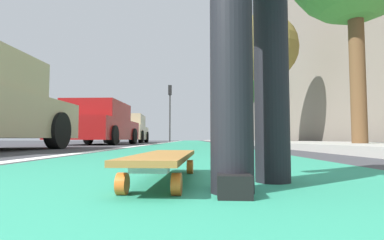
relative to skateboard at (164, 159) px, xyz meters
The scene contains 11 objects.
ground_plane 9.05m from the skateboard, ahead, with size 80.00×80.00×0.00m, color #38383D.
bike_lane_paint 23.05m from the skateboard, ahead, with size 56.00×2.33×0.00m, color #288466.
lane_stripe_white 19.09m from the skateboard, ahead, with size 52.00×0.16×0.01m, color silver.
sidewalk_curb 17.39m from the skateboard, 11.29° to the right, with size 52.00×3.20×0.11m, color #9E9B93.
building_facade 22.34m from the skateboard, 16.28° to the right, with size 40.00×1.20×8.69m, color slate.
skateboard is the anchor object (origin of this frame).
parked_car_mid 9.96m from the skateboard, 18.47° to the left, with size 4.38×2.13×1.46m.
parked_car_far 15.40m from the skateboard, 12.35° to the left, with size 4.25×2.04×1.47m.
traffic_light 23.93m from the skateboard, ahead, with size 0.33×0.28×4.63m.
street_tree_mid 11.83m from the skateboard, 15.51° to the right, with size 2.71×2.71×5.21m.
street_tree_far 17.48m from the skateboard, 10.05° to the right, with size 2.29×2.29×4.33m.
Camera 1 is at (-0.30, -0.10, 0.17)m, focal length 28.64 mm.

